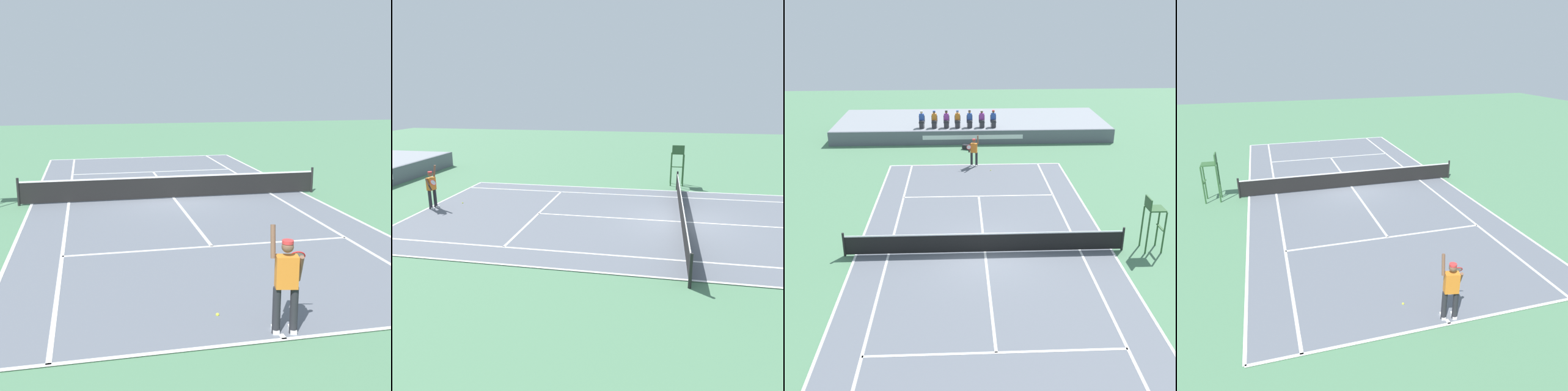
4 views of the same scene
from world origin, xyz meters
The scene contains 6 objects.
ground_plane centered at (0.00, 0.00, 0.00)m, with size 80.00×80.00×0.00m, color #4C7A56.
court centered at (0.00, 0.00, 0.01)m, with size 11.08×23.88×0.03m.
net centered at (0.00, 0.00, 0.52)m, with size 11.98×0.10×1.07m.
tennis_player centered at (-0.09, 11.65, 0.99)m, with size 0.82×0.62×2.08m.
tennis_ball centered at (0.94, 10.69, 0.03)m, with size 0.07×0.07×0.07m, color #D1E533.
umpire_chair centered at (7.13, 0.00, 1.56)m, with size 0.77×0.77×2.44m.
Camera 4 is at (4.52, 19.64, 7.21)m, focal length 35.15 mm.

